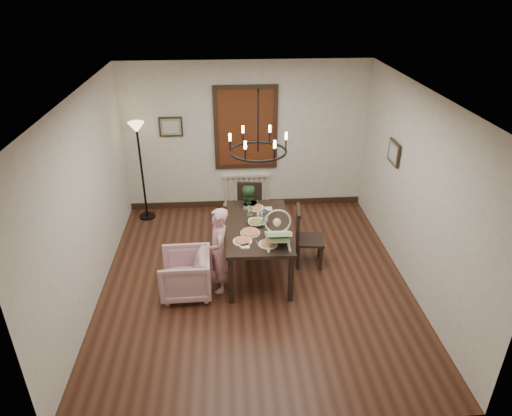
{
  "coord_description": "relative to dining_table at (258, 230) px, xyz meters",
  "views": [
    {
      "loc": [
        -0.37,
        -5.57,
        4.13
      ],
      "look_at": [
        0.04,
        0.35,
        1.05
      ],
      "focal_mm": 32.0,
      "sensor_mm": 36.0,
      "label": 1
    }
  ],
  "objects": [
    {
      "name": "armchair",
      "position": [
        -1.07,
        -0.51,
        -0.38
      ],
      "size": [
        0.73,
        0.71,
        0.65
      ],
      "primitive_type": "imported",
      "rotation": [
        0.0,
        0.0,
        -1.55
      ],
      "color": "beige",
      "rests_on": "room_shell"
    },
    {
      "name": "chair_right",
      "position": [
        0.82,
        0.12,
        -0.21
      ],
      "size": [
        0.48,
        0.48,
        0.97
      ],
      "primitive_type": null,
      "rotation": [
        0.0,
        0.0,
        1.45
      ],
      "color": "black",
      "rests_on": "room_shell"
    },
    {
      "name": "radiator",
      "position": [
        -0.06,
        2.18,
        -0.35
      ],
      "size": [
        0.92,
        0.12,
        0.62
      ],
      "primitive_type": null,
      "color": "silver",
      "rests_on": "room_shell"
    },
    {
      "name": "pizza_platter",
      "position": [
        -0.13,
        -0.23,
        0.11
      ],
      "size": [
        0.29,
        0.29,
        0.04
      ],
      "primitive_type": "cylinder",
      "color": "tan",
      "rests_on": "dining_table"
    },
    {
      "name": "floor_lamp",
      "position": [
        -1.96,
        1.85,
        0.2
      ],
      "size": [
        0.3,
        0.3,
        1.8
      ],
      "primitive_type": null,
      "color": "black",
      "rests_on": "room_shell"
    },
    {
      "name": "seated_man",
      "position": [
        -0.13,
        0.69,
        -0.24
      ],
      "size": [
        0.54,
        0.47,
        0.93
      ],
      "primitive_type": "imported",
      "rotation": [
        0.0,
        0.0,
        3.43
      ],
      "color": "#355A36",
      "rests_on": "room_shell"
    },
    {
      "name": "baby_bouncer",
      "position": [
        0.23,
        -0.52,
        0.26
      ],
      "size": [
        0.39,
        0.53,
        0.35
      ],
      "primitive_type": null,
      "rotation": [
        0.0,
        0.0,
        -0.01
      ],
      "color": "#ADDD99",
      "rests_on": "dining_table"
    },
    {
      "name": "room_shell",
      "position": [
        -0.06,
        0.07,
        0.7
      ],
      "size": [
        4.51,
        5.0,
        2.81
      ],
      "color": "#4B2919",
      "rests_on": "ground"
    },
    {
      "name": "chair_far",
      "position": [
        -0.08,
        0.99,
        -0.22
      ],
      "size": [
        0.47,
        0.47,
        0.96
      ],
      "primitive_type": null,
      "rotation": [
        0.0,
        0.0,
        -0.13
      ],
      "color": "black",
      "rests_on": "room_shell"
    },
    {
      "name": "elderly_woman",
      "position": [
        -0.58,
        -0.44,
        -0.16
      ],
      "size": [
        0.28,
        0.41,
        1.08
      ],
      "primitive_type": "imported",
      "rotation": [
        0.0,
        0.0,
        -1.5
      ],
      "color": "#D798A2",
      "rests_on": "room_shell"
    },
    {
      "name": "picture_right",
      "position": [
        2.15,
        0.6,
        0.95
      ],
      "size": [
        0.03,
        0.42,
        0.36
      ],
      "primitive_type": "cube",
      "rotation": [
        0.0,
        0.0,
        1.57
      ],
      "color": "black",
      "rests_on": "room_shell"
    },
    {
      "name": "picture_back",
      "position": [
        -1.41,
        2.17,
        0.95
      ],
      "size": [
        0.42,
        0.03,
        0.36
      ],
      "primitive_type": "cube",
      "color": "black",
      "rests_on": "room_shell"
    },
    {
      "name": "drinking_glass",
      "position": [
        0.11,
        -0.01,
        0.16
      ],
      "size": [
        0.08,
        0.08,
        0.15
      ],
      "primitive_type": "cylinder",
      "color": "silver",
      "rests_on": "dining_table"
    },
    {
      "name": "chandelier",
      "position": [
        0.0,
        0.0,
        1.25
      ],
      "size": [
        0.8,
        0.8,
        0.04
      ],
      "primitive_type": "torus",
      "color": "black",
      "rests_on": "room_shell"
    },
    {
      "name": "dining_table",
      "position": [
        0.0,
        0.0,
        0.0
      ],
      "size": [
        0.97,
        1.69,
        0.79
      ],
      "rotation": [
        0.0,
        0.0,
        -0.02
      ],
      "color": "black",
      "rests_on": "room_shell"
    },
    {
      "name": "window_blinds",
      "position": [
        -0.06,
        2.16,
        0.9
      ],
      "size": [
        1.0,
        0.03,
        1.4
      ],
      "primitive_type": "cube",
      "color": "#5A2B12",
      "rests_on": "room_shell"
    },
    {
      "name": "salad_bowl",
      "position": [
        -0.02,
        0.02,
        0.12
      ],
      "size": [
        0.3,
        0.3,
        0.07
      ],
      "primitive_type": "imported",
      "color": "white",
      "rests_on": "dining_table"
    }
  ]
}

